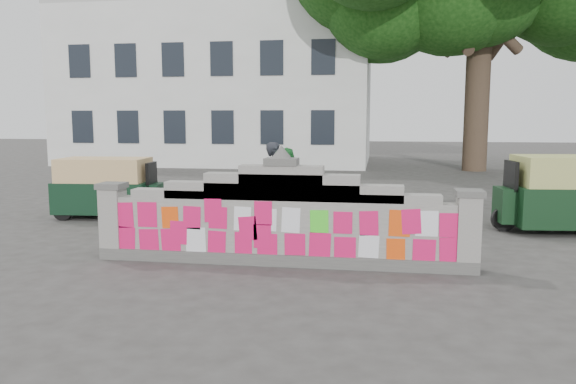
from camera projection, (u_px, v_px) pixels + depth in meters
name	position (u px, v px, depth m)	size (l,w,h in m)	color
ground	(282.00, 264.00, 9.51)	(100.00, 100.00, 0.00)	#383533
parapet_wall	(282.00, 221.00, 9.40)	(6.48, 0.44, 2.01)	#4C4C49
building	(226.00, 90.00, 31.60)	(16.00, 10.00, 8.90)	silver
cyclist_bike	(276.00, 210.00, 11.98)	(0.67, 1.91, 1.00)	black
cyclist_rider	(276.00, 194.00, 11.93)	(0.62, 0.41, 1.70)	#202228
pedestrian	(284.00, 193.00, 11.58)	(0.90, 0.70, 1.85)	#217A31
rickshaw_left	(108.00, 187.00, 13.88)	(2.70, 1.42, 1.47)	black
rickshaw_right	(569.00, 193.00, 12.07)	(3.03, 1.63, 1.65)	black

